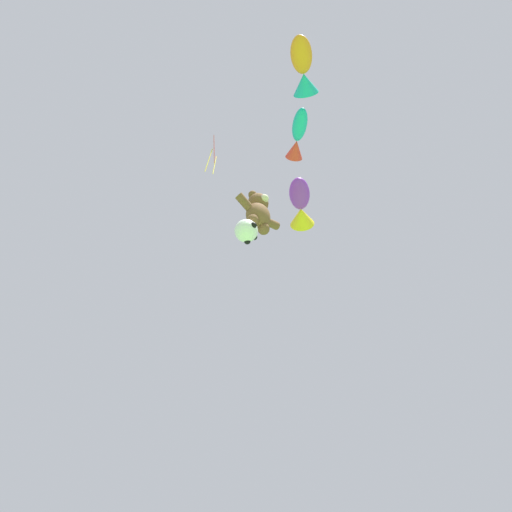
% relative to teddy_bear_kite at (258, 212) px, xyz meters
% --- Properties ---
extents(teddy_bear_kite, '(2.03, 0.89, 2.06)m').
position_rel_teddy_bear_kite_xyz_m(teddy_bear_kite, '(0.00, 0.00, 0.00)').
color(teddy_bear_kite, brown).
extents(soccer_ball_kite, '(0.84, 0.83, 0.77)m').
position_rel_teddy_bear_kite_xyz_m(soccer_ball_kite, '(-0.50, 0.04, -1.64)').
color(soccer_ball_kite, white).
extents(fish_kite_violet, '(2.32, 2.11, 1.04)m').
position_rel_teddy_bear_kite_xyz_m(fish_kite_violet, '(1.98, -0.47, 2.08)').
color(fish_kite_violet, purple).
extents(fish_kite_teal, '(1.68, 1.95, 0.68)m').
position_rel_teddy_bear_kite_xyz_m(fish_kite_teal, '(-0.03, -2.25, 2.71)').
color(fish_kite_teal, '#19ADB2').
extents(fish_kite_tangerine, '(2.04, 1.77, 0.91)m').
position_rel_teddy_bear_kite_xyz_m(fish_kite_tangerine, '(-1.68, -4.06, 2.67)').
color(fish_kite_tangerine, orange).
extents(diamond_kite, '(0.86, 1.00, 2.77)m').
position_rel_teddy_bear_kite_xyz_m(diamond_kite, '(-1.77, 0.85, 3.79)').
color(diamond_kite, red).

